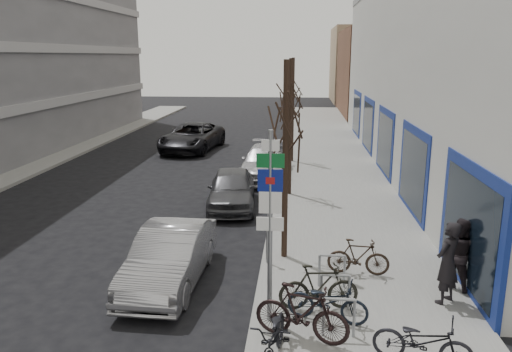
% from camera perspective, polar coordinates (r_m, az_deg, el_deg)
% --- Properties ---
extents(ground, '(120.00, 120.00, 0.00)m').
position_cam_1_polar(ground, '(11.42, -11.07, -15.98)').
color(ground, black).
rests_on(ground, ground).
extents(sidewalk_east, '(5.00, 70.00, 0.15)m').
position_cam_1_polar(sidewalk_east, '(20.34, 9.15, -2.31)').
color(sidewalk_east, slate).
rests_on(sidewalk_east, ground).
extents(brick_building_far, '(12.00, 14.00, 8.00)m').
position_cam_1_polar(brick_building_far, '(50.56, 16.73, 11.23)').
color(brick_building_far, brown).
rests_on(brick_building_far, ground).
extents(tan_building_far, '(13.00, 12.00, 9.00)m').
position_cam_1_polar(tan_building_far, '(65.39, 14.55, 12.21)').
color(tan_building_far, '#937A5B').
rests_on(tan_building_far, ground).
extents(highway_sign_pole, '(0.55, 0.10, 4.20)m').
position_cam_1_polar(highway_sign_pole, '(10.02, 1.62, -4.61)').
color(highway_sign_pole, gray).
rests_on(highway_sign_pole, ground).
extents(bike_rack, '(0.66, 2.26, 0.83)m').
position_cam_1_polar(bike_rack, '(11.29, 9.03, -12.48)').
color(bike_rack, gray).
rests_on(bike_rack, sidewalk_east).
extents(tree_near, '(1.80, 1.80, 5.50)m').
position_cam_1_polar(tree_near, '(13.11, 3.45, 7.06)').
color(tree_near, black).
rests_on(tree_near, ground).
extents(tree_mid, '(1.80, 1.80, 5.50)m').
position_cam_1_polar(tree_mid, '(19.58, 3.98, 9.21)').
color(tree_mid, black).
rests_on(tree_mid, ground).
extents(tree_far, '(1.80, 1.80, 5.50)m').
position_cam_1_polar(tree_far, '(26.06, 4.24, 10.29)').
color(tree_far, black).
rests_on(tree_far, ground).
extents(meter_front, '(0.10, 0.08, 1.27)m').
position_cam_1_polar(meter_front, '(13.38, 1.26, -6.84)').
color(meter_front, gray).
rests_on(meter_front, sidewalk_east).
extents(meter_mid, '(0.10, 0.08, 1.27)m').
position_cam_1_polar(meter_mid, '(18.63, 2.35, -0.94)').
color(meter_mid, gray).
rests_on(meter_mid, sidewalk_east).
extents(meter_back, '(0.10, 0.08, 1.27)m').
position_cam_1_polar(meter_back, '(23.99, 2.95, 2.34)').
color(meter_back, gray).
rests_on(meter_back, sidewalk_east).
extents(bike_near_left, '(0.82, 2.02, 1.20)m').
position_cam_1_polar(bike_near_left, '(9.30, 2.20, -17.77)').
color(bike_near_left, black).
rests_on(bike_near_left, sidewalk_east).
extents(bike_near_right, '(2.01, 1.12, 1.17)m').
position_cam_1_polar(bike_near_right, '(10.08, 5.25, -15.25)').
color(bike_near_right, black).
rests_on(bike_near_right, sidewalk_east).
extents(bike_mid_curb, '(1.79, 0.88, 1.05)m').
position_cam_1_polar(bike_mid_curb, '(10.79, 8.19, -13.64)').
color(bike_mid_curb, black).
rests_on(bike_mid_curb, sidewalk_east).
extents(bike_mid_inner, '(1.83, 0.76, 1.08)m').
position_cam_1_polar(bike_mid_inner, '(11.22, 7.18, -12.42)').
color(bike_mid_inner, black).
rests_on(bike_mid_inner, sidewalk_east).
extents(bike_far_curb, '(1.84, 1.00, 1.08)m').
position_cam_1_polar(bike_far_curb, '(9.83, 18.54, -17.08)').
color(bike_far_curb, black).
rests_on(bike_far_curb, sidewalk_east).
extents(bike_far_inner, '(1.62, 0.63, 0.96)m').
position_cam_1_polar(bike_far_inner, '(13.07, 11.62, -9.00)').
color(bike_far_inner, black).
rests_on(bike_far_inner, sidewalk_east).
extents(parked_car_front, '(1.65, 4.40, 1.44)m').
position_cam_1_polar(parked_car_front, '(12.75, -9.82, -9.07)').
color(parked_car_front, '#9D9DA2').
rests_on(parked_car_front, ground).
extents(parked_car_mid, '(2.09, 4.39, 1.45)m').
position_cam_1_polar(parked_car_mid, '(18.76, -2.80, -1.45)').
color(parked_car_mid, '#444448').
rests_on(parked_car_mid, ground).
extents(parked_car_back, '(2.26, 5.20, 1.49)m').
position_cam_1_polar(parked_car_back, '(23.29, 1.03, 1.59)').
color(parked_car_back, '#BAB9BE').
rests_on(parked_car_back, ground).
extents(lane_car, '(3.49, 6.21, 1.64)m').
position_cam_1_polar(lane_car, '(30.37, -7.31, 4.44)').
color(lane_car, black).
rests_on(lane_car, ground).
extents(pedestrian_near, '(0.81, 0.81, 1.91)m').
position_cam_1_polar(pedestrian_near, '(12.04, 21.04, -9.23)').
color(pedestrian_near, black).
rests_on(pedestrian_near, sidewalk_east).
extents(pedestrian_far, '(0.77, 0.77, 1.76)m').
position_cam_1_polar(pedestrian_far, '(12.92, 22.21, -8.12)').
color(pedestrian_far, black).
rests_on(pedestrian_far, sidewalk_east).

